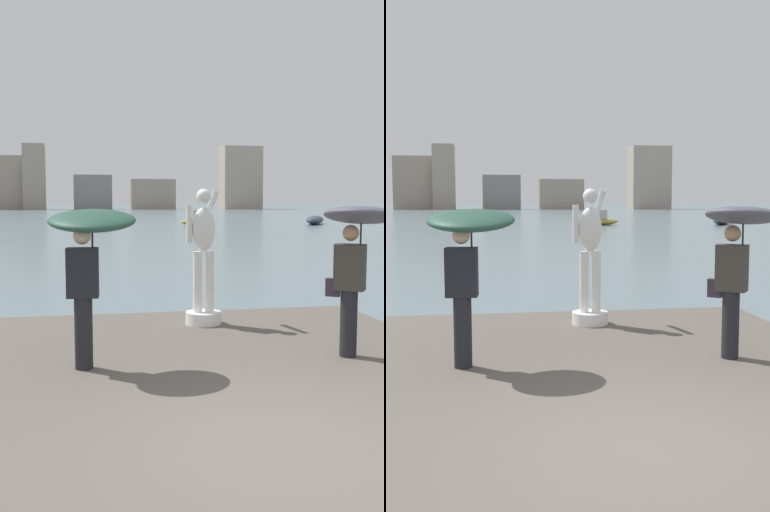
% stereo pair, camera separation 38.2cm
% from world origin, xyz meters
% --- Properties ---
extents(ground_plane, '(400.00, 400.00, 0.00)m').
position_xyz_m(ground_plane, '(0.00, 40.00, 0.00)').
color(ground_plane, slate).
extents(pier, '(6.47, 9.09, 0.40)m').
position_xyz_m(pier, '(0.00, 1.55, 0.20)').
color(pier, '#564F47').
rests_on(pier, ground).
extents(statue_white_figure, '(0.59, 0.86, 2.26)m').
position_xyz_m(statue_white_figure, '(0.23, 4.95, 1.35)').
color(statue_white_figure, white).
rests_on(statue_white_figure, pier).
extents(onlooker_left, '(1.14, 1.16, 1.99)m').
position_xyz_m(onlooker_left, '(-1.65, 2.66, 1.93)').
color(onlooker_left, black).
rests_on(onlooker_left, pier).
extents(onlooker_right, '(1.35, 1.36, 2.02)m').
position_xyz_m(onlooker_right, '(1.76, 2.56, 1.92)').
color(onlooker_right, black).
rests_on(onlooker_right, pier).
extents(boat_mid, '(3.66, 2.80, 1.37)m').
position_xyz_m(boat_mid, '(8.66, 48.78, 0.44)').
color(boat_mid, '#B2993D').
rests_on(boat_mid, ground).
extents(boat_far, '(3.97, 5.48, 0.78)m').
position_xyz_m(boat_far, '(19.94, 48.68, 0.39)').
color(boat_far, '#2D384C').
rests_on(boat_far, ground).
extents(distant_skyline, '(67.99, 9.43, 13.33)m').
position_xyz_m(distant_skyline, '(2.08, 123.35, 5.46)').
color(distant_skyline, '#A89989').
rests_on(distant_skyline, ground).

